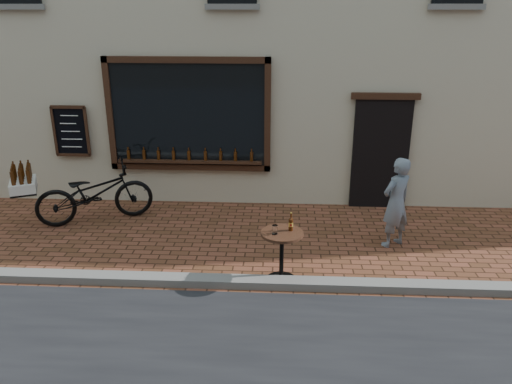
{
  "coord_description": "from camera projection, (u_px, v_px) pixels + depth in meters",
  "views": [
    {
      "loc": [
        -0.04,
        -6.17,
        3.85
      ],
      "look_at": [
        -0.44,
        1.2,
        1.1
      ],
      "focal_mm": 35.0,
      "sensor_mm": 36.0,
      "label": 1
    }
  ],
  "objects": [
    {
      "name": "pedestrian",
      "position": [
        396.0,
        203.0,
        8.32
      ],
      "size": [
        0.68,
        0.63,
        1.56
      ],
      "primitive_type": "imported",
      "rotation": [
        0.0,
        0.0,
        3.75
      ],
      "color": "slate",
      "rests_on": "ground"
    },
    {
      "name": "cargo_bicycle",
      "position": [
        92.0,
        193.0,
        9.34
      ],
      "size": [
        2.53,
        1.65,
        1.2
      ],
      "rotation": [
        0.0,
        0.0,
        2.0
      ],
      "color": "black",
      "rests_on": "ground"
    },
    {
      "name": "bistro_table",
      "position": [
        282.0,
        246.0,
        7.26
      ],
      "size": [
        0.63,
        0.63,
        1.07
      ],
      "color": "black",
      "rests_on": "ground"
    },
    {
      "name": "kerb",
      "position": [
        283.0,
        283.0,
        7.28
      ],
      "size": [
        90.0,
        0.25,
        0.12
      ],
      "primitive_type": "cube",
      "color": "slate",
      "rests_on": "ground"
    },
    {
      "name": "ground",
      "position": [
        282.0,
        294.0,
        7.12
      ],
      "size": [
        90.0,
        90.0,
        0.0
      ],
      "primitive_type": "plane",
      "color": "#57311C",
      "rests_on": "ground"
    }
  ]
}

